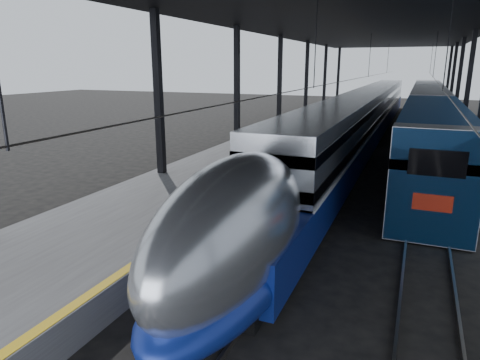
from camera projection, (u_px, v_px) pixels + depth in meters
The scene contains 7 objects.
ground at pixel (223, 243), 15.90m from camera, with size 160.00×160.00×0.00m, color black.
platform at pixel (287, 140), 34.90m from camera, with size 6.00×80.00×1.00m, color #4C4C4F.
yellow_strip at pixel (321, 136), 33.73m from camera, with size 0.30×80.00×0.01m, color gold.
rails at pixel (389, 152), 32.04m from camera, with size 6.52×80.00×0.16m.
canopy at pixel (363, 26), 30.66m from camera, with size 18.00×75.00×9.47m.
tgv_train at pixel (364, 119), 35.94m from camera, with size 2.97×65.20×4.26m.
second_train at pixel (428, 113), 39.28m from camera, with size 3.13×56.05×4.32m.
Camera 1 is at (6.24, -13.37, 6.38)m, focal length 32.00 mm.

